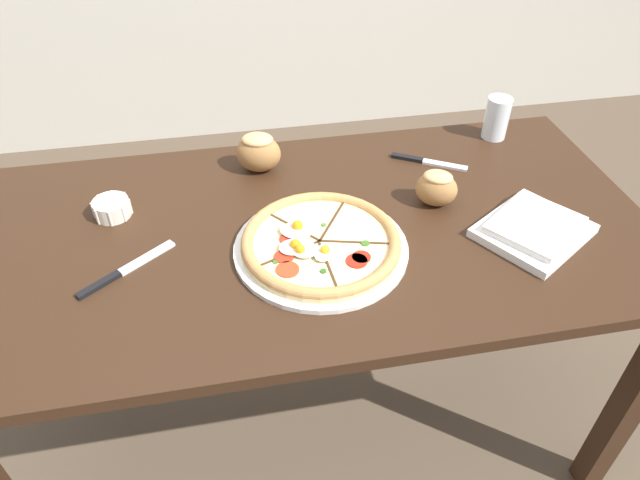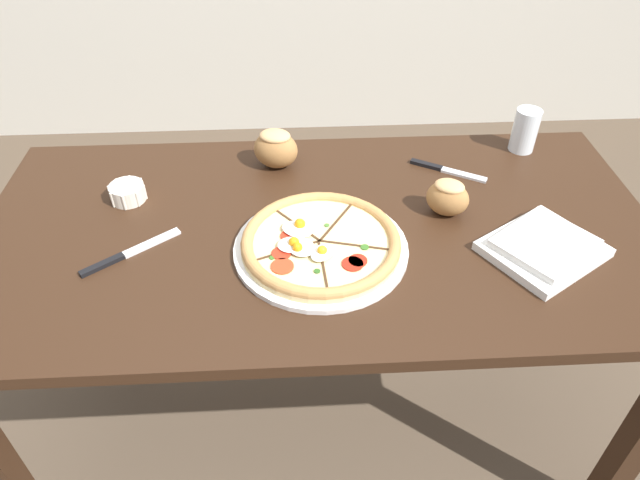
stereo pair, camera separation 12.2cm
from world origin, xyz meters
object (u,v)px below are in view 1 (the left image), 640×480
knife_main (126,269)px  knife_spare (428,162)px  pizza (320,244)px  water_glass (496,120)px  ramekin_bowl (112,208)px  napkin_folded (534,229)px  bread_piece_near (437,188)px  dining_table (314,260)px  bread_piece_mid (258,152)px

knife_main → knife_spare: (0.76, 0.28, 0.00)m
pizza → water_glass: water_glass is taller
pizza → ramekin_bowl: 0.50m
water_glass → napkin_folded: bearing=-102.1°
napkin_folded → water_glass: bearing=77.9°
ramekin_bowl → bread_piece_near: size_ratio=0.74×
knife_main → dining_table: bearing=-26.9°
pizza → knife_main: 0.41m
water_glass → bread_piece_mid: bearing=-175.9°
ramekin_bowl → napkin_folded: (0.93, -0.25, -0.01)m
ramekin_bowl → knife_main: ramekin_bowl is taller
napkin_folded → bread_piece_mid: (-0.58, 0.38, 0.04)m
napkin_folded → bread_piece_mid: 0.69m
dining_table → napkin_folded: bearing=-13.7°
water_glass → ramekin_bowl: bearing=-170.2°
napkin_folded → bread_piece_near: bearing=139.7°
pizza → water_glass: bearing=34.3°
bread_piece_near → knife_main: bread_piece_near is taller
pizza → knife_spare: bearing=40.1°
water_glass → dining_table: bearing=-151.6°
ramekin_bowl → water_glass: size_ratio=0.76×
dining_table → knife_main: (-0.41, -0.07, 0.11)m
pizza → ramekin_bowl: bearing=154.8°
dining_table → knife_main: knife_main is taller
ramekin_bowl → knife_spare: 0.80m
pizza → bread_piece_mid: (-0.09, 0.34, 0.03)m
water_glass → knife_spare: bearing=-156.4°
dining_table → bread_piece_near: bearing=6.7°
bread_piece_near → pizza: bearing=-158.6°
bread_piece_near → dining_table: bearing=-173.3°
ramekin_bowl → water_glass: water_glass is taller
pizza → water_glass: (0.57, 0.39, 0.03)m
pizza → bread_piece_mid: 0.36m
pizza → napkin_folded: pizza is taller
bread_piece_near → bread_piece_mid: (-0.40, 0.23, 0.01)m
napkin_folded → knife_main: 0.89m
bread_piece_near → water_glass: bearing=45.3°
bread_piece_mid → water_glass: size_ratio=1.14×
pizza → bread_piece_near: size_ratio=3.12×
bread_piece_mid → pizza: bearing=-74.6°
ramekin_bowl → knife_main: bearing=-78.0°
bread_piece_near → bread_piece_mid: bread_piece_mid is taller
bread_piece_near → knife_spare: size_ratio=0.66×
knife_spare → knife_main: bearing=-129.7°
dining_table → ramekin_bowl: ramekin_bowl is taller
knife_main → water_glass: (0.98, 0.38, 0.05)m
pizza → knife_spare: size_ratio=2.06×
knife_main → pizza: bearing=-38.4°
pizza → bread_piece_mid: bearing=105.4°
dining_table → bread_piece_mid: (-0.10, 0.26, 0.16)m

